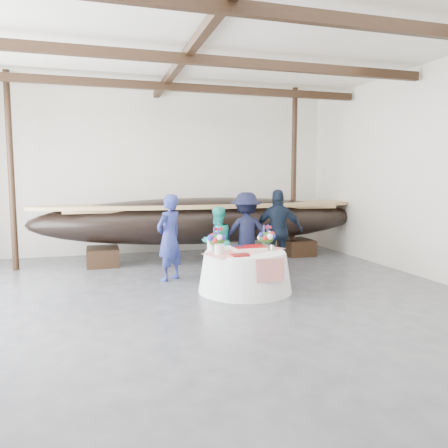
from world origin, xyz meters
name	(u,v)px	position (x,y,z in m)	size (l,w,h in m)	color
floor	(211,315)	(0.00, 0.00, 0.00)	(10.00, 12.00, 0.01)	#3D3D42
wall_back	(157,173)	(0.00, 6.00, 2.25)	(10.00, 0.02, 4.50)	silver
ceiling	(210,15)	(0.00, 0.00, 4.50)	(10.00, 12.00, 0.01)	white
pavilion_structure	(198,63)	(0.00, 0.77, 4.00)	(9.80, 11.76, 4.50)	black
longboat_display	(206,220)	(1.03, 4.46, 1.03)	(8.63, 1.73, 1.62)	black
banquet_table	(245,271)	(0.98, 1.21, 0.38)	(1.76, 1.76, 0.76)	silver
tabletop_items	(241,242)	(0.94, 1.36, 0.91)	(1.72, 1.12, 0.40)	red
guest_woman_blue	(169,238)	(-0.25, 2.46, 0.90)	(0.65, 0.43, 1.80)	navy
guest_woman_teal	(217,241)	(0.81, 2.58, 0.76)	(0.73, 0.57, 1.51)	#22B2A4
guest_man_left	(246,234)	(1.47, 2.56, 0.91)	(1.17, 0.67, 1.81)	black
guest_man_right	(278,231)	(2.21, 2.49, 0.94)	(1.10, 0.46, 1.87)	black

